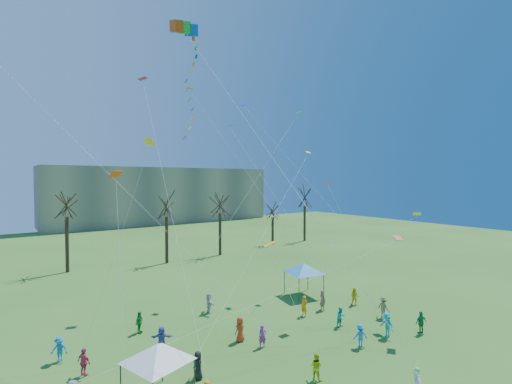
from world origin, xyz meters
TOP-DOWN VIEW (x-y plane):
  - distant_building at (22.00, 82.00)m, footprint 60.00×14.00m
  - bare_tree_row at (4.10, 35.93)m, footprint 68.21×8.66m
  - big_box_kite at (-4.36, 7.88)m, footprint 4.65×7.27m
  - canopy_tent_white at (-8.23, 4.54)m, footprint 3.97×3.97m
  - canopy_tent_blue at (10.06, 12.67)m, footprint 4.35×4.35m
  - festival_crowd at (-0.31, 6.55)m, footprint 25.42×14.79m
  - small_kites_aloft at (1.80, 10.88)m, footprint 28.37×19.65m

SIDE VIEW (x-z plane):
  - festival_crowd at x=-0.31m, z-range -0.07..1.79m
  - canopy_tent_white at x=-8.23m, z-range 1.08..4.20m
  - canopy_tent_blue at x=10.06m, z-range 1.16..4.48m
  - bare_tree_row at x=4.10m, z-range 1.63..12.68m
  - distant_building at x=22.00m, z-range 0.00..15.00m
  - small_kites_aloft at x=1.80m, z-range -3.18..29.93m
  - big_box_kite at x=-4.36m, z-range 5.44..29.96m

